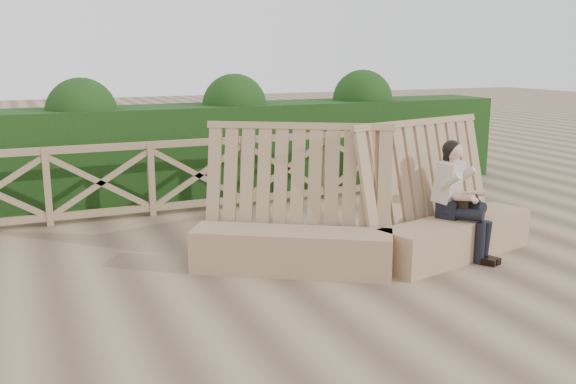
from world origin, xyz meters
name	(u,v)px	position (x,y,z in m)	size (l,w,h in m)	color
ground	(293,286)	(0.00, 0.00, 0.00)	(60.00, 60.00, 0.00)	brown
bench	(374,228)	(1.17, 0.34, 0.40)	(4.14, 1.81, 1.60)	#9A7A58
woman	(458,195)	(2.15, 0.14, 0.74)	(0.59, 0.84, 1.37)	black
guardrail	(199,175)	(0.00, 3.50, 0.55)	(10.10, 0.09, 1.10)	#896A4F
hedge	(178,151)	(0.00, 4.70, 0.75)	(12.00, 1.20, 1.50)	black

